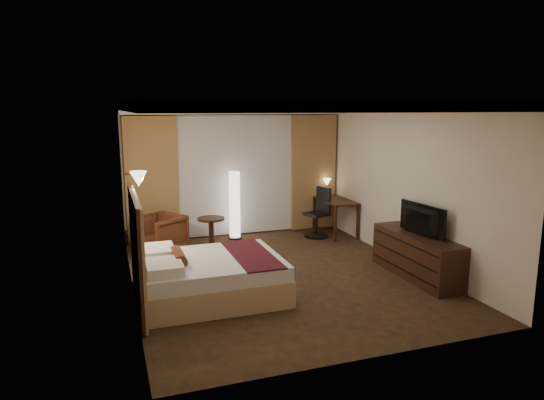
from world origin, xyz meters
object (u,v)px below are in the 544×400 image
object	(u,v)px
armchair	(159,232)
floor_lamp	(235,205)
desk	(335,217)
bed	(212,278)
dresser	(417,256)
television	(417,217)
side_table	(211,232)
office_chair	(317,212)

from	to	relation	value
armchair	floor_lamp	world-z (taller)	floor_lamp
desk	armchair	bearing A→B (deg)	-177.43
armchair	desk	size ratio (longest dim) A/B	0.68
armchair	desk	world-z (taller)	armchair
bed	dresser	xyz separation A→B (m)	(3.22, -0.23, 0.06)
dresser	television	bearing A→B (deg)	180.00
side_table	desk	size ratio (longest dim) A/B	0.49
armchair	dresser	world-z (taller)	armchair
television	dresser	bearing A→B (deg)	-94.56
bed	dresser	distance (m)	3.23
floor_lamp	desk	bearing A→B (deg)	-10.17
armchair	dresser	distance (m)	4.50
bed	desk	xyz separation A→B (m)	(3.17, 2.54, 0.09)
television	desk	bearing A→B (deg)	-4.14
desk	television	xyz separation A→B (m)	(0.02, -2.77, 0.60)
side_table	bed	bearing A→B (deg)	-101.95
desk	television	world-z (taller)	television
bed	armchair	distance (m)	2.42
bed	office_chair	world-z (taller)	office_chair
armchair	office_chair	world-z (taller)	office_chair
floor_lamp	desk	xyz separation A→B (m)	(2.06, -0.37, -0.32)
desk	office_chair	bearing A→B (deg)	-173.58
bed	television	world-z (taller)	television
desk	dresser	distance (m)	2.77
armchair	television	size ratio (longest dim) A/B	0.80
floor_lamp	side_table	bearing A→B (deg)	-144.40
floor_lamp	office_chair	xyz separation A→B (m)	(1.62, -0.42, -0.18)
armchair	dresser	xyz separation A→B (m)	(3.68, -2.60, -0.05)
armchair	bed	bearing A→B (deg)	-22.80
desk	dresser	size ratio (longest dim) A/B	0.65
office_chair	bed	bearing A→B (deg)	-156.85
floor_lamp	dresser	size ratio (longest dim) A/B	0.78
floor_lamp	desk	distance (m)	2.12
side_table	television	size ratio (longest dim) A/B	0.57
bed	floor_lamp	distance (m)	3.14
armchair	dresser	bearing A→B (deg)	20.96
armchair	office_chair	size ratio (longest dim) A/B	0.76
side_table	floor_lamp	size ratio (longest dim) A/B	0.41
bed	office_chair	size ratio (longest dim) A/B	1.89
floor_lamp	armchair	bearing A→B (deg)	-161.17
office_chair	armchair	bearing A→B (deg)	162.79
side_table	dresser	distance (m)	3.83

